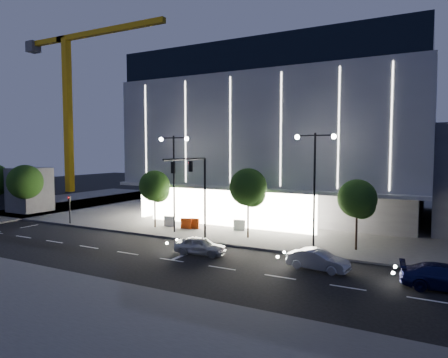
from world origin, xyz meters
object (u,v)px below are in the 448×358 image
tree_right (357,201)px  tree_left (155,188)px  street_lamp_west (174,169)px  barrier_c (194,223)px  car_second (318,260)px  barrier_d (239,225)px  car_lead (200,246)px  tower_crane (71,80)px  car_third (447,278)px  traffic_mast (196,183)px  barrier_a (186,223)px  barrier_b (170,221)px  ped_signal_far (70,207)px  street_lamp_east (315,173)px  tree_mid (249,189)px

tree_right → tree_left: bearing=180.0°
street_lamp_west → barrier_c: street_lamp_west is taller
car_second → barrier_d: (-9.66, 8.47, -0.00)m
car_lead → barrier_d: car_lead is taller
tower_crane → car_third: size_ratio=6.65×
barrier_d → car_second: bearing=-54.7°
traffic_mast → tower_crane: size_ratio=0.22×
car_second → barrier_a: size_ratio=3.60×
car_lead → barrier_b: car_lead is taller
tower_crane → tree_left: bearing=-31.0°
barrier_b → barrier_c: same height
tower_crane → traffic_mast: bearing=-30.5°
ped_signal_far → tree_left: bearing=15.6°
ped_signal_far → barrier_a: (12.09, 3.36, -1.24)m
street_lamp_east → car_second: bearing=-71.6°
tree_right → tree_mid: bearing=180.0°
street_lamp_east → tower_crane: size_ratio=0.28×
car_second → tree_mid: bearing=58.8°
traffic_mast → car_lead: 5.48m
street_lamp_west → car_third: size_ratio=1.87×
traffic_mast → barrier_c: size_ratio=6.43×
street_lamp_west → tree_mid: (7.03, 1.02, -1.62)m
ped_signal_far → car_second: bearing=-7.5°
tree_right → barrier_d: 11.75m
barrier_a → barrier_d: 5.16m
street_lamp_west → tree_mid: bearing=8.3°
ped_signal_far → barrier_c: size_ratio=2.73×
traffic_mast → street_lamp_west: (-4.00, 2.66, 0.93)m
car_second → car_third: (7.21, -0.34, 0.05)m
tree_mid → tower_crane: bearing=155.0°
traffic_mast → ped_signal_far: bearing=175.9°
tower_crane → barrier_a: size_ratio=29.09×
ped_signal_far → car_third: bearing=-6.5°
tower_crane → car_second: bearing=-27.2°
street_lamp_east → barrier_d: street_lamp_east is taller
ped_signal_far → barrier_a: ped_signal_far is taller
ped_signal_far → tower_crane: 39.63m
ped_signal_far → tree_mid: (19.03, 2.52, 2.45)m
tree_left → barrier_b: tree_left is taller
street_lamp_west → barrier_d: (5.00, 3.46, -5.31)m
barrier_b → barrier_d: same height
ped_signal_far → barrier_b: bearing=19.8°
traffic_mast → barrier_c: traffic_mast is taller
ped_signal_far → tree_left: tree_left is taller
ped_signal_far → tree_mid: size_ratio=0.49×
traffic_mast → car_second: traffic_mast is taller
traffic_mast → barrier_b: bearing=141.9°
street_lamp_east → tree_left: 16.12m
ped_signal_far → tower_crane: tower_crane is taller
traffic_mast → street_lamp_east: (9.00, 2.66, 0.93)m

